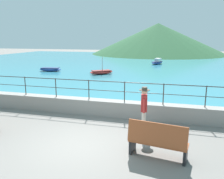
% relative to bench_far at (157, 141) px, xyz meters
% --- Properties ---
extents(ground_plane, '(120.00, 120.00, 0.00)m').
position_rel_bench_far_xyz_m(ground_plane, '(-2.53, 0.16, -0.56)').
color(ground_plane, slate).
extents(promenade_wall, '(20.00, 0.56, 0.70)m').
position_rel_bench_far_xyz_m(promenade_wall, '(-2.53, 3.36, -0.21)').
color(promenade_wall, gray).
rests_on(promenade_wall, ground).
extents(railing, '(18.44, 0.04, 0.90)m').
position_rel_bench_far_xyz_m(railing, '(-2.53, 3.36, 0.76)').
color(railing, '#383330').
rests_on(railing, promenade_wall).
extents(lake_water, '(64.00, 44.32, 0.06)m').
position_rel_bench_far_xyz_m(lake_water, '(-2.53, 26.00, -0.53)').
color(lake_water, teal).
rests_on(lake_water, ground).
extents(hill_main, '(28.82, 28.82, 6.57)m').
position_rel_bench_far_xyz_m(hill_main, '(-3.39, 45.85, 2.73)').
color(hill_main, '#285633').
rests_on(hill_main, ground).
extents(bench_far, '(1.77, 0.82, 1.13)m').
position_rel_bench_far_xyz_m(bench_far, '(0.00, 0.00, 0.00)').
color(bench_far, '#9E4C28').
rests_on(bench_far, ground).
extents(person_walking, '(0.38, 0.57, 1.75)m').
position_rel_bench_far_xyz_m(person_walking, '(-0.63, 1.76, 0.42)').
color(person_walking, beige).
rests_on(person_walking, ground).
extents(boat_0, '(2.36, 2.14, 1.66)m').
position_rel_bench_far_xyz_m(boat_0, '(-6.37, 14.66, -0.30)').
color(boat_0, red).
rests_on(boat_0, lake_water).
extents(boat_1, '(2.39, 1.17, 0.36)m').
position_rel_bench_far_xyz_m(boat_1, '(-12.15, 15.18, -0.30)').
color(boat_1, '#2D4C9E').
rests_on(boat_1, lake_water).
extents(boat_2, '(1.76, 2.47, 0.76)m').
position_rel_bench_far_xyz_m(boat_2, '(-1.82, 24.84, -0.23)').
color(boat_2, '#2D4C9E').
rests_on(boat_2, lake_water).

